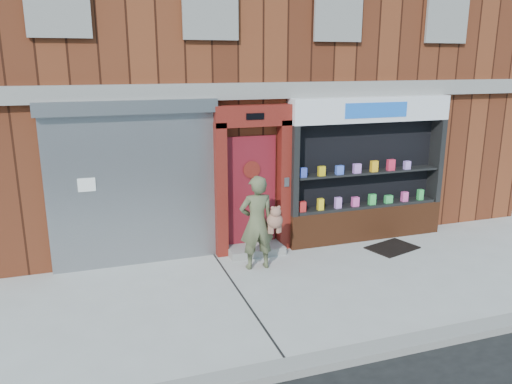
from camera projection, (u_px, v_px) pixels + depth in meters
name	position (u px, v px, depth m)	size (l,w,h in m)	color
ground	(328.00, 283.00, 8.56)	(80.00, 80.00, 0.00)	#9E9E99
curb	(403.00, 345.00, 6.57)	(60.00, 0.30, 0.12)	gray
building	(230.00, 49.00, 13.03)	(12.00, 8.16, 8.00)	#4A1F11
shutter_bay	(133.00, 174.00, 8.95)	(3.10, 0.30, 3.04)	gray
red_door_bay	(253.00, 180.00, 9.66)	(1.52, 0.58, 2.90)	#5C150F
pharmacy_bay	(367.00, 176.00, 10.41)	(3.50, 0.41, 3.00)	#602D16
woman	(258.00, 222.00, 8.98)	(0.79, 0.44, 1.74)	#515638
doormat	(392.00, 248.00, 10.15)	(0.96, 0.68, 0.02)	black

